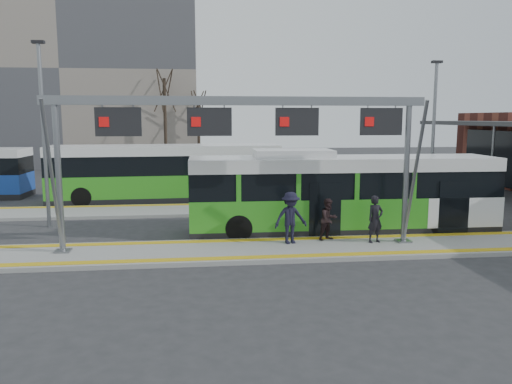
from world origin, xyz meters
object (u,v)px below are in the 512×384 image
hero_bus (341,194)px  passenger_a (375,219)px  passenger_b (329,219)px  passenger_c (291,218)px  gantry (244,128)px

hero_bus → passenger_a: hero_bus is taller
passenger_b → passenger_c: (-1.49, -0.33, 0.16)m
passenger_b → passenger_c: size_ratio=0.83×
hero_bus → passenger_c: (-2.51, -2.21, -0.47)m
hero_bus → passenger_c: bearing=-137.9°
hero_bus → passenger_c: 3.37m
passenger_c → passenger_a: bearing=-15.0°
passenger_a → passenger_b: passenger_a is taller
passenger_a → hero_bus: bearing=87.3°
hero_bus → passenger_b: 2.22m
gantry → passenger_a: gantry is taller
hero_bus → passenger_a: 2.54m
passenger_b → passenger_a: bearing=-46.8°
passenger_a → passenger_c: bearing=160.2°
gantry → passenger_c: 3.65m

